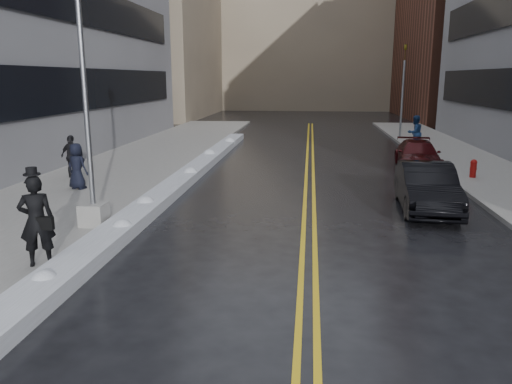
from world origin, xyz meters
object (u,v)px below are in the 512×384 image
(traffic_signal, at_px, (403,88))
(pedestrian_d, at_px, (72,156))
(car_maroon, at_px, (418,155))
(lamppost, at_px, (88,137))
(fire_hydrant, at_px, (473,168))
(pedestrian_c, at_px, (77,166))
(pedestrian_east, at_px, (415,133))
(car_black, at_px, (427,187))
(pedestrian_fedora, at_px, (37,221))

(traffic_signal, distance_m, pedestrian_d, 22.17)
(car_maroon, bearing_deg, traffic_signal, 89.07)
(traffic_signal, bearing_deg, lamppost, -118.21)
(fire_hydrant, relative_size, pedestrian_d, 0.43)
(pedestrian_c, bearing_deg, pedestrian_east, -121.48)
(pedestrian_east, xyz_separation_m, car_black, (-2.09, -12.60, -0.36))
(pedestrian_d, distance_m, car_maroon, 14.83)
(pedestrian_c, height_order, car_black, pedestrian_c)
(pedestrian_c, xyz_separation_m, pedestrian_d, (-1.14, 1.98, 0.02))
(pedestrian_east, height_order, car_black, pedestrian_east)
(pedestrian_c, distance_m, car_black, 11.95)
(pedestrian_fedora, distance_m, car_black, 11.13)
(pedestrian_east, bearing_deg, lamppost, 25.04)
(fire_hydrant, height_order, pedestrian_fedora, pedestrian_fedora)
(pedestrian_c, xyz_separation_m, car_black, (11.89, -1.15, -0.24))
(fire_hydrant, distance_m, car_black, 5.67)
(car_maroon, bearing_deg, pedestrian_c, -150.01)
(fire_hydrant, height_order, car_maroon, car_maroon)
(car_maroon, bearing_deg, car_black, -94.52)
(pedestrian_fedora, distance_m, pedestrian_c, 7.69)
(fire_hydrant, height_order, pedestrian_east, pedestrian_east)
(fire_hydrant, bearing_deg, car_black, -120.69)
(fire_hydrant, xyz_separation_m, pedestrian_c, (-14.78, -3.72, 0.43))
(pedestrian_c, bearing_deg, pedestrian_fedora, 128.83)
(lamppost, distance_m, pedestrian_east, 19.54)
(traffic_signal, xyz_separation_m, car_black, (-2.39, -18.87, -2.67))
(lamppost, relative_size, pedestrian_fedora, 3.89)
(pedestrian_c, xyz_separation_m, pedestrian_east, (13.98, 11.45, 0.12))
(fire_hydrant, bearing_deg, pedestrian_d, -173.75)
(traffic_signal, distance_m, car_black, 19.21)
(traffic_signal, height_order, pedestrian_fedora, traffic_signal)
(fire_hydrant, relative_size, pedestrian_fedora, 0.37)
(fire_hydrant, bearing_deg, traffic_signal, 92.05)
(pedestrian_c, height_order, car_maroon, pedestrian_c)
(lamppost, xyz_separation_m, pedestrian_c, (-2.48, 4.28, -1.56))
(pedestrian_c, distance_m, car_maroon, 14.46)
(pedestrian_c, bearing_deg, fire_hydrant, -146.66)
(pedestrian_east, height_order, car_maroon, pedestrian_east)
(lamppost, height_order, traffic_signal, lamppost)
(car_black, bearing_deg, fire_hydrant, 62.85)
(pedestrian_c, bearing_deg, car_maroon, -135.71)
(traffic_signal, height_order, pedestrian_c, traffic_signal)
(lamppost, xyz_separation_m, car_maroon, (10.62, 10.41, -1.89))
(traffic_signal, relative_size, car_maroon, 1.36)
(traffic_signal, height_order, pedestrian_d, traffic_signal)
(pedestrian_east, relative_size, car_maroon, 0.43)
(pedestrian_d, height_order, car_black, pedestrian_d)
(lamppost, bearing_deg, traffic_signal, 61.79)
(lamppost, distance_m, fire_hydrant, 14.81)
(lamppost, xyz_separation_m, pedestrian_east, (11.50, 15.73, -1.44))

